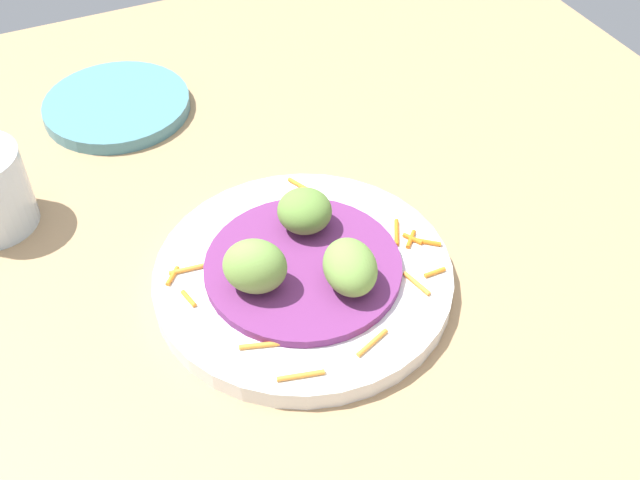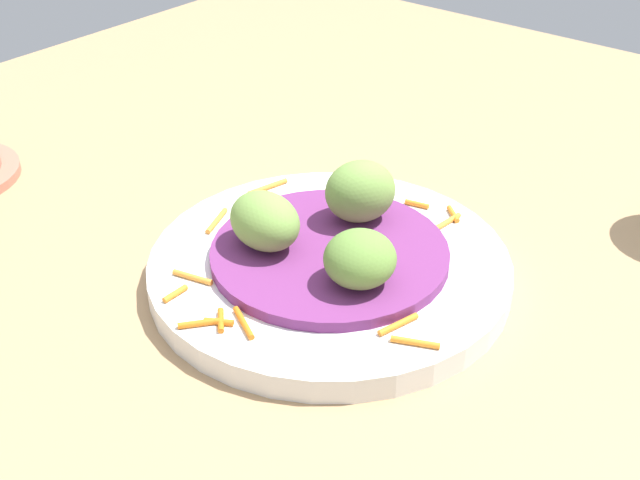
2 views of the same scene
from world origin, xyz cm
name	(u,v)px [view 1 (image 1 of 2)]	position (x,y,z in cm)	size (l,w,h in cm)	color
table_surface	(270,311)	(0.00, 0.00, 1.00)	(110.00, 110.00, 2.00)	tan
main_plate	(303,277)	(3.44, 0.75, 2.89)	(25.38, 25.38, 1.78)	white
cabbage_bed	(303,267)	(3.44, 0.75, 4.18)	(16.66, 16.66, 0.80)	#702D6B
carrot_garnish	(327,271)	(5.17, -0.38, 3.98)	(23.29, 21.89, 0.40)	orange
guac_scoop_left	(350,267)	(5.94, -2.96, 6.57)	(5.51, 4.29, 3.96)	#759E47
guac_scoop_center	(305,211)	(5.40, 4.78, 6.44)	(4.75, 4.62, 3.71)	olive
guac_scoop_right	(253,263)	(-1.02, 0.44, 6.90)	(4.23, 5.19, 4.62)	#759E47
side_plate_small	(117,106)	(-4.64, 32.66, 2.72)	(15.74, 15.74, 1.43)	teal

